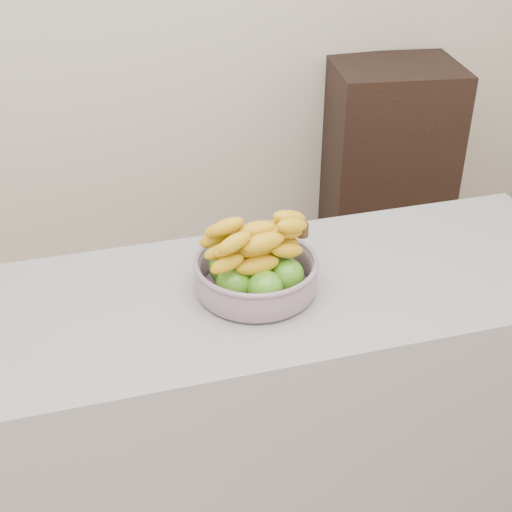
# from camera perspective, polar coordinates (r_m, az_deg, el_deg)

# --- Properties ---
(counter) EXTENTS (2.00, 0.60, 0.90)m
(counter) POSITION_cam_1_polar(r_m,az_deg,el_deg) (2.05, -2.85, -13.58)
(counter) COLOR gray
(counter) RESTS_ON ground
(cabinet) EXTENTS (0.61, 0.52, 0.99)m
(cabinet) POSITION_cam_1_polar(r_m,az_deg,el_deg) (3.41, 10.42, 6.83)
(cabinet) COLOR black
(cabinet) RESTS_ON ground
(fruit_bowl) EXTENTS (0.31, 0.31, 0.19)m
(fruit_bowl) POSITION_cam_1_polar(r_m,az_deg,el_deg) (1.74, 0.00, -1.07)
(fruit_bowl) COLOR #97A6B5
(fruit_bowl) RESTS_ON counter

